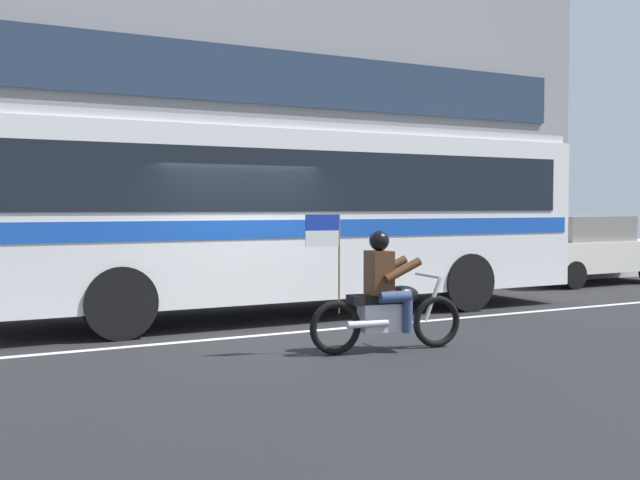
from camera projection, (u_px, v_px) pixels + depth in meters
The scene contains 7 objects.
ground_plane at pixel (242, 330), 11.49m from camera, with size 60.00×60.00×0.00m, color black.
sidewalk_curb at pixel (151, 292), 15.99m from camera, with size 28.00×3.80×0.15m, color #B7B2A8.
lane_center_stripe at pixel (257, 336), 10.96m from camera, with size 26.60×0.14×0.01m, color silver.
transit_bus at pixel (292, 206), 13.13m from camera, with size 10.54×2.63×3.22m.
motorcycle_with_rider at pixel (386, 300), 9.77m from camera, with size 2.18×0.67×1.78m.
parked_sedan_curbside at pixel (584, 249), 18.42m from camera, with size 4.23×1.89×1.64m.
fire_hydrant at pixel (266, 272), 15.67m from camera, with size 0.22×0.30×0.75m.
Camera 1 is at (-4.30, -10.65, 1.88)m, focal length 42.46 mm.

